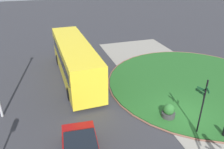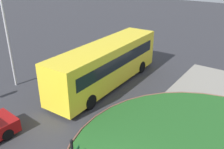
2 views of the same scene
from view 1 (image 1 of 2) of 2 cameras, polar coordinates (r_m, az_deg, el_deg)
name	(u,v)px [view 1 (image 1 of 2)]	position (r m, az deg, el deg)	size (l,w,h in m)	color
ground	(183,115)	(15.95, 17.98, -10.02)	(120.00, 120.00, 0.00)	#333338
sidewalk_paving	(209,109)	(17.17, 23.98, -8.27)	(32.00, 7.67, 0.02)	gray
grass_island	(192,82)	(20.33, 20.17, -1.83)	(14.44, 14.44, 0.10)	#235B23
grass_kerb_ring	(192,82)	(20.33, 20.17, -1.82)	(14.75, 14.75, 0.11)	brown
signpost_directional	(202,103)	(13.59, 22.41, -6.93)	(1.26, 0.64, 3.66)	black
bus_yellow	(75,59)	(19.55, -9.65, 3.89)	(11.15, 2.81, 3.25)	yellow
planter_near_signpost	(169,112)	(15.18, 14.48, -9.38)	(0.89, 0.89, 1.05)	#383838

